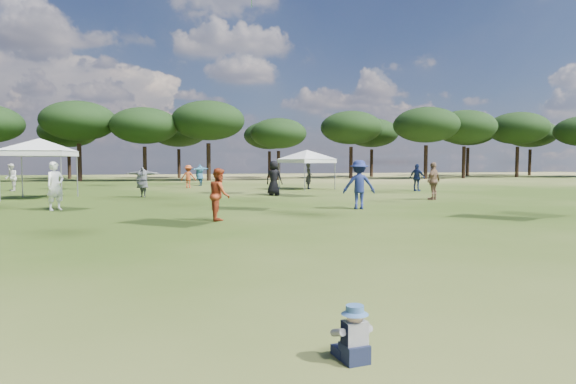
# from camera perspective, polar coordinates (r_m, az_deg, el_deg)

# --- Properties ---
(tree_line) EXTENTS (108.78, 17.63, 7.77)m
(tree_line) POSITION_cam_1_polar(r_m,az_deg,el_deg) (49.71, -10.80, 7.72)
(tree_line) COLOR black
(tree_line) RESTS_ON ground
(tent_left) EXTENTS (5.68, 5.68, 3.21)m
(tent_left) POSITION_cam_1_polar(r_m,az_deg,el_deg) (26.10, -27.36, 5.39)
(tent_left) COLOR gray
(tent_left) RESTS_ON ground
(tent_right) EXTENTS (5.11, 5.11, 2.86)m
(tent_right) POSITION_cam_1_polar(r_m,az_deg,el_deg) (31.37, 2.25, 4.78)
(tent_right) COLOR gray
(tent_right) RESTS_ON ground
(toddler) EXTENTS (0.35, 0.39, 0.51)m
(toddler) POSITION_cam_1_polar(r_m,az_deg,el_deg) (4.49, 7.76, -16.56)
(toddler) COLOR #161C33
(toddler) RESTS_ON ground
(festival_crowd) EXTENTS (29.84, 23.39, 1.85)m
(festival_crowd) POSITION_cam_1_polar(r_m,az_deg,el_deg) (25.18, -16.00, 1.32)
(festival_crowd) COLOR navy
(festival_crowd) RESTS_ON ground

